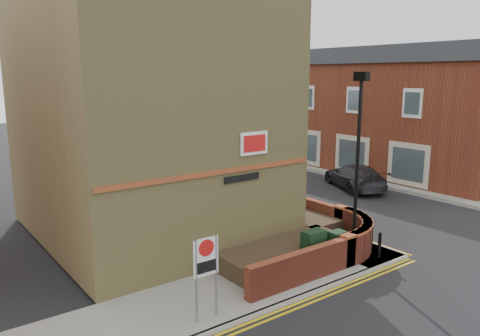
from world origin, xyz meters
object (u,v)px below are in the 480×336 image
at_px(lamppost, 357,164).
at_px(silver_car_near, 242,179).
at_px(zone_sign, 206,264).
at_px(utility_cabinet_large, 313,248).

relative_size(lamppost, silver_car_near, 1.48).
bearing_deg(zone_sign, utility_cabinet_large, 9.69).
relative_size(lamppost, utility_cabinet_large, 5.25).
bearing_deg(zone_sign, lamppost, 6.07).
xyz_separation_m(lamppost, utility_cabinet_large, (-1.90, 0.10, -2.62)).
distance_m(lamppost, zone_sign, 6.85).
relative_size(utility_cabinet_large, zone_sign, 0.55).
bearing_deg(lamppost, silver_car_near, 75.63).
relative_size(utility_cabinet_large, silver_car_near, 0.28).
xyz_separation_m(utility_cabinet_large, silver_car_near, (4.43, 9.79, -0.02)).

